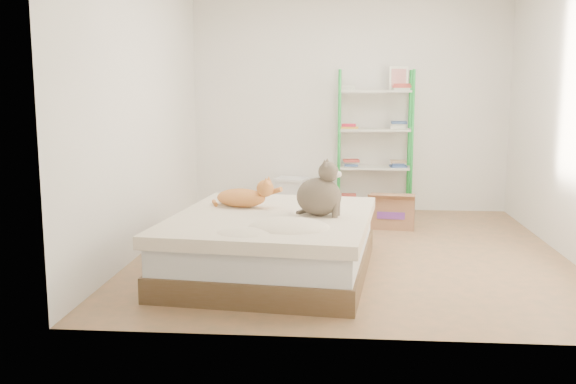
# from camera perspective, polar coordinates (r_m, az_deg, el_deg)

# --- Properties ---
(room) EXTENTS (3.81, 4.21, 2.61)m
(room) POSITION_cam_1_polar(r_m,az_deg,el_deg) (5.78, 5.77, 7.34)
(room) COLOR #AE794E
(room) RESTS_ON ground
(bed) EXTENTS (1.73, 2.06, 0.49)m
(bed) POSITION_cam_1_polar(r_m,az_deg,el_deg) (5.19, -1.38, -4.61)
(bed) COLOR brown
(bed) RESTS_ON ground
(orange_cat) EXTENTS (0.54, 0.34, 0.20)m
(orange_cat) POSITION_cam_1_polar(r_m,az_deg,el_deg) (5.43, -4.19, -0.31)
(orange_cat) COLOR #D36D45
(orange_cat) RESTS_ON bed
(grey_cat) EXTENTS (0.44, 0.39, 0.44)m
(grey_cat) POSITION_cam_1_polar(r_m,az_deg,el_deg) (5.05, 2.77, 0.33)
(grey_cat) COLOR brown
(grey_cat) RESTS_ON bed
(shelf_unit) EXTENTS (0.88, 0.36, 1.74)m
(shelf_unit) POSITION_cam_1_polar(r_m,az_deg,el_deg) (7.70, 7.74, 4.00)
(shelf_unit) COLOR green
(shelf_unit) RESTS_ON ground
(cardboard_box) EXTENTS (0.53, 0.52, 0.39)m
(cardboard_box) POSITION_cam_1_polar(r_m,az_deg,el_deg) (7.01, 9.21, -1.70)
(cardboard_box) COLOR #9F7353
(cardboard_box) RESTS_ON ground
(white_bin) EXTENTS (0.42, 0.39, 0.42)m
(white_bin) POSITION_cam_1_polar(r_m,az_deg,el_deg) (7.75, 0.32, -0.25)
(white_bin) COLOR white
(white_bin) RESTS_ON ground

